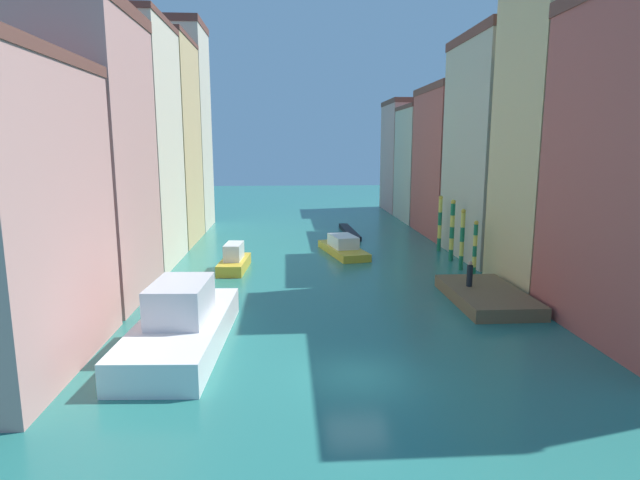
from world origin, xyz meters
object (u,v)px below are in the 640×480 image
at_px(vaporetto_white, 182,325).
at_px(motorboat_1, 343,247).
at_px(mooring_pole_2, 452,230).
at_px(waterfront_dock, 486,296).
at_px(gondola_black, 349,232).
at_px(mooring_pole_1, 462,239).
at_px(mooring_pole_0, 475,249).
at_px(mooring_pole_3, 440,223).
at_px(person_on_dock, 470,275).
at_px(motorboat_0, 234,260).

xyz_separation_m(vaporetto_white, motorboat_1, (9.70, 20.41, -0.45)).
bearing_deg(mooring_pole_2, waterfront_dock, -97.09).
xyz_separation_m(vaporetto_white, gondola_black, (11.48, 30.63, -0.83)).
bearing_deg(mooring_pole_2, mooring_pole_1, -93.99).
xyz_separation_m(mooring_pole_2, vaporetto_white, (-18.11, -17.14, -1.50)).
bearing_deg(mooring_pole_0, vaporetto_white, -146.93).
bearing_deg(mooring_pole_3, mooring_pole_2, -92.81).
bearing_deg(mooring_pole_0, motorboat_1, 133.88).
distance_m(waterfront_dock, person_on_dock, 1.60).
bearing_deg(motorboat_0, mooring_pole_2, 6.69).
bearing_deg(mooring_pole_3, waterfront_dock, -95.97).
relative_size(waterfront_dock, mooring_pole_3, 1.55).
xyz_separation_m(mooring_pole_0, gondola_black, (-6.56, 18.88, -1.86)).
bearing_deg(person_on_dock, gondola_black, 100.63).
distance_m(person_on_dock, motorboat_1, 15.00).
xyz_separation_m(mooring_pole_0, mooring_pole_1, (-0.14, 2.30, 0.28)).
relative_size(person_on_dock, motorboat_0, 0.30).
distance_m(vaporetto_white, motorboat_1, 22.60).
xyz_separation_m(person_on_dock, motorboat_1, (-6.25, 13.60, -0.88)).
bearing_deg(mooring_pole_1, gondola_black, 111.15).
bearing_deg(mooring_pole_3, gondola_black, 125.83).
bearing_deg(motorboat_1, gondola_black, 80.11).
bearing_deg(gondola_black, mooring_pole_2, -63.82).
relative_size(mooring_pole_1, mooring_pole_3, 0.94).
bearing_deg(mooring_pole_0, mooring_pole_2, 89.23).
xyz_separation_m(mooring_pole_2, motorboat_1, (-8.41, 3.27, -1.95)).
bearing_deg(motorboat_0, waterfront_dock, -30.22).
bearing_deg(gondola_black, mooring_pole_0, -70.85).
xyz_separation_m(person_on_dock, mooring_pole_0, (2.09, 4.94, 0.60)).
distance_m(mooring_pole_3, motorboat_1, 8.85).
bearing_deg(mooring_pole_3, person_on_dock, -99.31).
height_order(waterfront_dock, gondola_black, waterfront_dock).
xyz_separation_m(vaporetto_white, motorboat_0, (0.93, 15.13, -0.31)).
xyz_separation_m(mooring_pole_1, motorboat_1, (-8.19, 6.36, -1.76)).
distance_m(mooring_pole_3, gondola_black, 11.88).
distance_m(waterfront_dock, gondola_black, 25.24).
relative_size(mooring_pole_0, mooring_pole_2, 0.82).
xyz_separation_m(mooring_pole_3, motorboat_1, (-8.61, -0.76, -1.91)).
distance_m(motorboat_0, motorboat_1, 10.24).
relative_size(mooring_pole_0, mooring_pole_3, 0.83).
distance_m(waterfront_dock, mooring_pole_1, 8.44).
bearing_deg(mooring_pole_1, vaporetto_white, -141.87).
bearing_deg(gondola_black, mooring_pole_1, -68.85).
distance_m(mooring_pole_0, vaporetto_white, 21.55).
height_order(vaporetto_white, motorboat_1, vaporetto_white).
relative_size(mooring_pole_0, motorboat_1, 0.52).
xyz_separation_m(gondola_black, motorboat_1, (-1.78, -10.21, 0.38)).
height_order(mooring_pole_2, motorboat_0, mooring_pole_2).
bearing_deg(person_on_dock, motorboat_1, 114.68).
distance_m(mooring_pole_1, gondola_black, 17.90).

